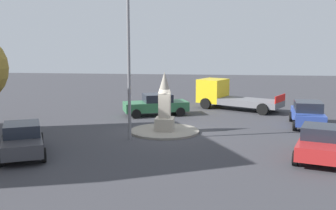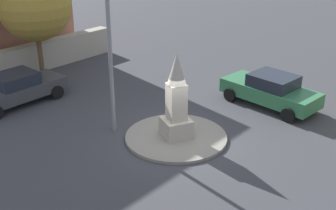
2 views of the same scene
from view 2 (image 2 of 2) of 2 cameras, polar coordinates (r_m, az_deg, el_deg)
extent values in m
plane|color=#38383D|center=(17.14, 1.07, -4.38)|extent=(80.00, 80.00, 0.00)
cylinder|color=gray|center=(17.11, 1.07, -4.20)|extent=(4.00, 4.00, 0.12)
cube|color=#9E9687|center=(16.92, 1.08, -2.94)|extent=(1.05, 1.05, 0.72)
cube|color=#9E9687|center=(16.46, 1.11, 0.43)|extent=(0.65, 0.65, 1.45)
cone|color=#9E9687|center=(15.98, 1.15, 4.79)|extent=(0.72, 0.72, 1.20)
cylinder|color=slate|center=(16.42, -7.77, 9.76)|extent=(0.16, 0.16, 8.34)
cube|color=#2D6B42|center=(20.29, 13.18, 1.62)|extent=(4.78, 3.22, 0.65)
cube|color=#1E232D|center=(20.01, 13.64, 3.11)|extent=(2.37, 2.19, 0.55)
cylinder|color=black|center=(20.56, 8.15, 1.35)|extent=(0.68, 0.43, 0.64)
cylinder|color=black|center=(21.88, 11.01, 2.55)|extent=(0.68, 0.43, 0.64)
cylinder|color=black|center=(18.99, 15.51, -1.28)|extent=(0.68, 0.43, 0.64)
cylinder|color=black|center=(20.42, 18.08, 0.19)|extent=(0.68, 0.43, 0.64)
cube|color=#38383D|center=(21.13, -19.18, 1.74)|extent=(3.47, 4.76, 0.61)
cube|color=#1E232D|center=(20.92, -19.45, 3.21)|extent=(2.20, 2.33, 0.56)
cylinder|color=black|center=(21.31, -14.33, 1.64)|extent=(0.48, 0.67, 0.64)
cylinder|color=black|center=(22.65, -16.82, 2.69)|extent=(0.48, 0.67, 0.64)
cube|color=#9E9687|center=(24.86, -18.92, 5.39)|extent=(5.98, 11.32, 1.55)
cylinder|color=brown|center=(24.24, -16.40, 6.50)|extent=(0.26, 0.26, 2.54)
sphere|color=olive|center=(23.65, -17.13, 12.47)|extent=(3.75, 3.75, 3.75)
camera|label=1|loc=(20.02, -76.84, -3.21)|focal=43.27mm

